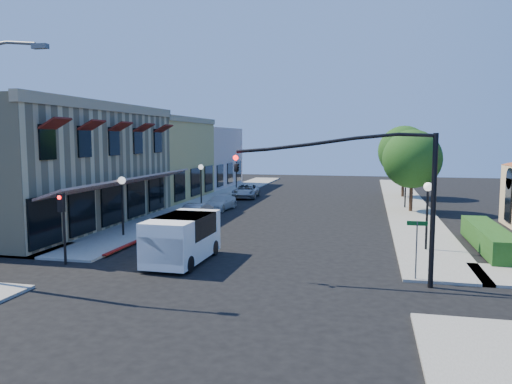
% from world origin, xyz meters
% --- Properties ---
extents(ground, '(120.00, 120.00, 0.00)m').
position_xyz_m(ground, '(0.00, 0.00, 0.00)').
color(ground, black).
rests_on(ground, ground).
extents(sidewalk_left, '(3.50, 50.00, 0.12)m').
position_xyz_m(sidewalk_left, '(-8.75, 27.00, 0.06)').
color(sidewalk_left, gray).
rests_on(sidewalk_left, ground).
extents(sidewalk_right, '(3.50, 50.00, 0.12)m').
position_xyz_m(sidewalk_right, '(8.75, 27.00, 0.06)').
color(sidewalk_right, gray).
rests_on(sidewalk_right, ground).
extents(curb_red_strip, '(0.25, 10.00, 0.06)m').
position_xyz_m(curb_red_strip, '(-6.90, 8.00, 0.00)').
color(curb_red_strip, maroon).
rests_on(curb_red_strip, ground).
extents(corner_brick_building, '(11.77, 18.20, 8.10)m').
position_xyz_m(corner_brick_building, '(-15.45, 11.00, 4.01)').
color(corner_brick_building, tan).
rests_on(corner_brick_building, ground).
extents(yellow_stucco_building, '(10.00, 12.00, 7.60)m').
position_xyz_m(yellow_stucco_building, '(-15.50, 26.00, 3.80)').
color(yellow_stucco_building, tan).
rests_on(yellow_stucco_building, ground).
extents(pink_stucco_building, '(10.00, 12.00, 7.00)m').
position_xyz_m(pink_stucco_building, '(-15.50, 38.00, 3.50)').
color(pink_stucco_building, beige).
rests_on(pink_stucco_building, ground).
extents(hedge, '(1.40, 8.00, 1.10)m').
position_xyz_m(hedge, '(11.70, 9.00, 0.00)').
color(hedge, '#204B15').
rests_on(hedge, ground).
extents(street_tree_a, '(4.56, 4.56, 6.48)m').
position_xyz_m(street_tree_a, '(8.80, 22.00, 4.19)').
color(street_tree_a, black).
rests_on(street_tree_a, ground).
extents(street_tree_b, '(4.94, 4.94, 7.02)m').
position_xyz_m(street_tree_b, '(8.80, 32.00, 4.54)').
color(street_tree_b, black).
rests_on(street_tree_b, ground).
extents(signal_mast_arm, '(8.01, 0.39, 6.00)m').
position_xyz_m(signal_mast_arm, '(5.86, 1.50, 4.09)').
color(signal_mast_arm, black).
rests_on(signal_mast_arm, ground).
extents(secondary_signal, '(0.28, 0.42, 3.32)m').
position_xyz_m(secondary_signal, '(-8.00, 1.41, 2.32)').
color(secondary_signal, black).
rests_on(secondary_signal, ground).
extents(street_name_sign, '(0.80, 0.06, 2.50)m').
position_xyz_m(street_name_sign, '(7.50, 2.20, 1.70)').
color(street_name_sign, '#595B5E').
rests_on(street_name_sign, ground).
extents(lamppost_left_near, '(0.44, 0.44, 3.57)m').
position_xyz_m(lamppost_left_near, '(-8.50, 8.00, 2.74)').
color(lamppost_left_near, black).
rests_on(lamppost_left_near, ground).
extents(lamppost_left_far, '(0.44, 0.44, 3.57)m').
position_xyz_m(lamppost_left_far, '(-8.50, 22.00, 2.74)').
color(lamppost_left_far, black).
rests_on(lamppost_left_far, ground).
extents(lamppost_right_near, '(0.44, 0.44, 3.57)m').
position_xyz_m(lamppost_right_near, '(8.50, 8.00, 2.74)').
color(lamppost_right_near, black).
rests_on(lamppost_right_near, ground).
extents(lamppost_right_far, '(0.44, 0.44, 3.57)m').
position_xyz_m(lamppost_right_far, '(8.50, 24.00, 2.74)').
color(lamppost_right_far, black).
rests_on(lamppost_right_far, ground).
extents(white_van, '(2.27, 4.98, 2.19)m').
position_xyz_m(white_van, '(-2.90, 3.10, 1.27)').
color(white_van, white).
rests_on(white_van, ground).
extents(parked_car_a, '(1.59, 3.22, 1.06)m').
position_xyz_m(parked_car_a, '(-4.80, 7.77, 0.53)').
color(parked_car_a, black).
rests_on(parked_car_a, ground).
extents(parked_car_b, '(1.79, 3.99, 1.27)m').
position_xyz_m(parked_car_b, '(-6.20, 13.79, 0.63)').
color(parked_car_b, '#949698').
rests_on(parked_car_b, ground).
extents(parked_car_c, '(2.12, 4.33, 1.21)m').
position_xyz_m(parked_car_c, '(-6.20, 20.00, 0.61)').
color(parked_car_c, silver).
rests_on(parked_car_c, ground).
extents(parked_car_d, '(2.60, 4.97, 1.34)m').
position_xyz_m(parked_car_d, '(-6.16, 28.59, 0.67)').
color(parked_car_d, '#9C9FA1').
rests_on(parked_car_d, ground).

